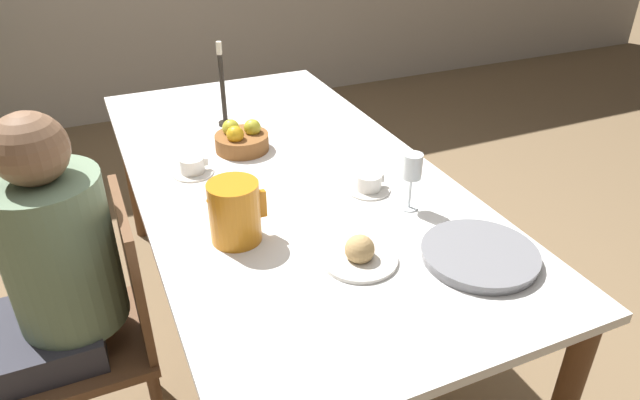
{
  "coord_description": "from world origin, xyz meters",
  "views": [
    {
      "loc": [
        -0.61,
        -1.7,
        1.7
      ],
      "look_at": [
        0.0,
        -0.31,
        0.8
      ],
      "focal_mm": 32.0,
      "sensor_mm": 36.0,
      "label": 1
    }
  ],
  "objects_px": {
    "teacup_across": "(192,167)",
    "bread_plate": "(360,254)",
    "wine_glass_water": "(412,169)",
    "person_seated": "(52,276)",
    "teacup_near_person": "(369,184)",
    "chair_person_side": "(100,329)",
    "candlestick_tall": "(223,93)",
    "fruit_bowl": "(241,139)",
    "red_pitcher": "(235,212)",
    "serving_tray": "(479,255)"
  },
  "relations": [
    {
      "from": "teacup_near_person",
      "to": "bread_plate",
      "type": "distance_m",
      "value": 0.4
    },
    {
      "from": "chair_person_side",
      "to": "candlestick_tall",
      "type": "relative_size",
      "value": 2.54
    },
    {
      "from": "wine_glass_water",
      "to": "serving_tray",
      "type": "relative_size",
      "value": 0.59
    },
    {
      "from": "wine_glass_water",
      "to": "person_seated",
      "type": "bearing_deg",
      "value": 172.01
    },
    {
      "from": "fruit_bowl",
      "to": "chair_person_side",
      "type": "bearing_deg",
      "value": -141.45
    },
    {
      "from": "wine_glass_water",
      "to": "red_pitcher",
      "type": "bearing_deg",
      "value": 174.47
    },
    {
      "from": "bread_plate",
      "to": "candlestick_tall",
      "type": "xyz_separation_m",
      "value": [
        -0.08,
        1.08,
        0.12
      ]
    },
    {
      "from": "person_seated",
      "to": "teacup_near_person",
      "type": "height_order",
      "value": "person_seated"
    },
    {
      "from": "chair_person_side",
      "to": "fruit_bowl",
      "type": "distance_m",
      "value": 0.85
    },
    {
      "from": "teacup_across",
      "to": "bread_plate",
      "type": "relative_size",
      "value": 0.69
    },
    {
      "from": "candlestick_tall",
      "to": "teacup_near_person",
      "type": "bearing_deg",
      "value": -68.69
    },
    {
      "from": "wine_glass_water",
      "to": "bread_plate",
      "type": "height_order",
      "value": "wine_glass_water"
    },
    {
      "from": "bread_plate",
      "to": "teacup_across",
      "type": "bearing_deg",
      "value": 113.65
    },
    {
      "from": "person_seated",
      "to": "serving_tray",
      "type": "bearing_deg",
      "value": -112.92
    },
    {
      "from": "chair_person_side",
      "to": "wine_glass_water",
      "type": "xyz_separation_m",
      "value": [
        0.98,
        -0.14,
        0.41
      ]
    },
    {
      "from": "red_pitcher",
      "to": "fruit_bowl",
      "type": "distance_m",
      "value": 0.61
    },
    {
      "from": "teacup_near_person",
      "to": "teacup_across",
      "type": "height_order",
      "value": "same"
    },
    {
      "from": "person_seated",
      "to": "fruit_bowl",
      "type": "bearing_deg",
      "value": -55.6
    },
    {
      "from": "bread_plate",
      "to": "fruit_bowl",
      "type": "bearing_deg",
      "value": 96.24
    },
    {
      "from": "red_pitcher",
      "to": "candlestick_tall",
      "type": "height_order",
      "value": "candlestick_tall"
    },
    {
      "from": "teacup_across",
      "to": "bread_plate",
      "type": "height_order",
      "value": "bread_plate"
    },
    {
      "from": "red_pitcher",
      "to": "teacup_across",
      "type": "height_order",
      "value": "red_pitcher"
    },
    {
      "from": "teacup_across",
      "to": "candlestick_tall",
      "type": "relative_size",
      "value": 0.42
    },
    {
      "from": "chair_person_side",
      "to": "candlestick_tall",
      "type": "distance_m",
      "value": 1.06
    },
    {
      "from": "candlestick_tall",
      "to": "red_pitcher",
      "type": "bearing_deg",
      "value": -103.5
    },
    {
      "from": "wine_glass_water",
      "to": "candlestick_tall",
      "type": "distance_m",
      "value": 0.96
    },
    {
      "from": "red_pitcher",
      "to": "fruit_bowl",
      "type": "relative_size",
      "value": 0.91
    },
    {
      "from": "red_pitcher",
      "to": "candlestick_tall",
      "type": "xyz_separation_m",
      "value": [
        0.2,
        0.84,
        0.05
      ]
    },
    {
      "from": "teacup_across",
      "to": "teacup_near_person",
      "type": "bearing_deg",
      "value": -35.08
    },
    {
      "from": "wine_glass_water",
      "to": "bread_plate",
      "type": "bearing_deg",
      "value": -145.3
    },
    {
      "from": "person_seated",
      "to": "serving_tray",
      "type": "height_order",
      "value": "person_seated"
    },
    {
      "from": "red_pitcher",
      "to": "wine_glass_water",
      "type": "relative_size",
      "value": 0.98
    },
    {
      "from": "chair_person_side",
      "to": "red_pitcher",
      "type": "bearing_deg",
      "value": -101.3
    },
    {
      "from": "red_pitcher",
      "to": "wine_glass_water",
      "type": "xyz_separation_m",
      "value": [
        0.55,
        -0.05,
        0.05
      ]
    },
    {
      "from": "person_seated",
      "to": "teacup_near_person",
      "type": "bearing_deg",
      "value": -89.79
    },
    {
      "from": "fruit_bowl",
      "to": "candlestick_tall",
      "type": "bearing_deg",
      "value": 88.17
    },
    {
      "from": "chair_person_side",
      "to": "red_pitcher",
      "type": "relative_size",
      "value": 4.79
    },
    {
      "from": "chair_person_side",
      "to": "teacup_across",
      "type": "xyz_separation_m",
      "value": [
        0.4,
        0.37,
        0.29
      ]
    },
    {
      "from": "teacup_across",
      "to": "bread_plate",
      "type": "xyz_separation_m",
      "value": [
        0.31,
        -0.7,
        -0.0
      ]
    },
    {
      "from": "wine_glass_water",
      "to": "serving_tray",
      "type": "bearing_deg",
      "value": -83.75
    },
    {
      "from": "candlestick_tall",
      "to": "wine_glass_water",
      "type": "bearing_deg",
      "value": -68.43
    },
    {
      "from": "teacup_near_person",
      "to": "teacup_across",
      "type": "xyz_separation_m",
      "value": [
        -0.51,
        0.36,
        0.0
      ]
    },
    {
      "from": "wine_glass_water",
      "to": "serving_tray",
      "type": "height_order",
      "value": "wine_glass_water"
    },
    {
      "from": "chair_person_side",
      "to": "teacup_near_person",
      "type": "relative_size",
      "value": 6.06
    },
    {
      "from": "wine_glass_water",
      "to": "teacup_across",
      "type": "bearing_deg",
      "value": 138.37
    },
    {
      "from": "teacup_across",
      "to": "wine_glass_water",
      "type": "bearing_deg",
      "value": -41.63
    },
    {
      "from": "person_seated",
      "to": "teacup_across",
      "type": "relative_size",
      "value": 8.07
    },
    {
      "from": "person_seated",
      "to": "fruit_bowl",
      "type": "height_order",
      "value": "person_seated"
    },
    {
      "from": "bread_plate",
      "to": "wine_glass_water",
      "type": "bearing_deg",
      "value": 34.7
    },
    {
      "from": "wine_glass_water",
      "to": "teacup_across",
      "type": "xyz_separation_m",
      "value": [
        -0.58,
        0.51,
        -0.11
      ]
    }
  ]
}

